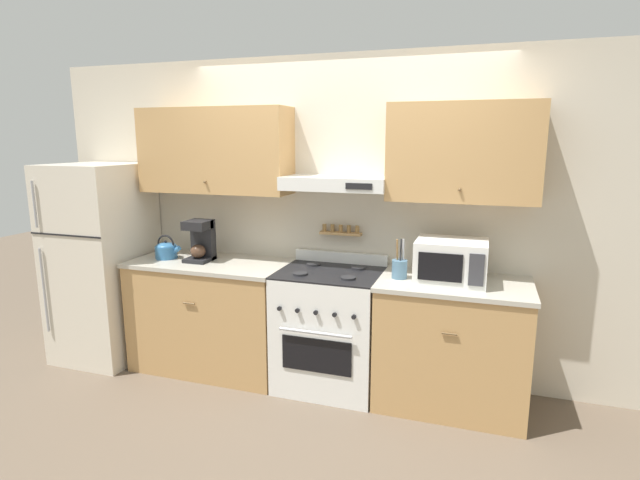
{
  "coord_description": "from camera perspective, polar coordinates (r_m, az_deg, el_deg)",
  "views": [
    {
      "loc": [
        1.08,
        -3.15,
        1.9
      ],
      "look_at": [
        -0.06,
        0.28,
        1.17
      ],
      "focal_mm": 28.0,
      "sensor_mm": 36.0,
      "label": 1
    }
  ],
  "objects": [
    {
      "name": "wall_back",
      "position": [
        3.97,
        1.73,
        4.92
      ],
      "size": [
        5.2,
        0.46,
        2.55
      ],
      "color": "beige",
      "rests_on": "ground_plane"
    },
    {
      "name": "tea_kettle",
      "position": [
        4.37,
        -17.15,
        -1.08
      ],
      "size": [
        0.23,
        0.18,
        0.2
      ],
      "color": "teal",
      "rests_on": "counter_left"
    },
    {
      "name": "counter_left",
      "position": [
        4.32,
        -12.2,
        -8.3
      ],
      "size": [
        1.29,
        0.67,
        0.92
      ],
      "color": "tan",
      "rests_on": "ground_plane"
    },
    {
      "name": "counter_right",
      "position": [
        3.78,
        14.78,
        -11.38
      ],
      "size": [
        1.06,
        0.67,
        0.92
      ],
      "color": "tan",
      "rests_on": "ground_plane"
    },
    {
      "name": "ground_plane",
      "position": [
        3.83,
        -0.48,
        -18.35
      ],
      "size": [
        16.0,
        16.0,
        0.0
      ],
      "primitive_type": "plane",
      "color": "brown"
    },
    {
      "name": "stove_range",
      "position": [
        3.92,
        1.11,
        -10.12
      ],
      "size": [
        0.77,
        0.68,
        1.01
      ],
      "color": "white",
      "rests_on": "ground_plane"
    },
    {
      "name": "coffee_maker",
      "position": [
        4.2,
        -13.49,
        -0.05
      ],
      "size": [
        0.19,
        0.22,
        0.34
      ],
      "color": "black",
      "rests_on": "counter_left"
    },
    {
      "name": "utensil_crock",
      "position": [
        3.62,
        9.07,
        -3.19
      ],
      "size": [
        0.11,
        0.11,
        0.29
      ],
      "color": "slate",
      "rests_on": "counter_right"
    },
    {
      "name": "microwave",
      "position": [
        3.58,
        14.75,
        -2.36
      ],
      "size": [
        0.48,
        0.39,
        0.3
      ],
      "color": "white",
      "rests_on": "counter_right"
    },
    {
      "name": "refrigerator",
      "position": [
        4.77,
        -23.58,
        -2.31
      ],
      "size": [
        0.7,
        0.78,
        1.7
      ],
      "color": "beige",
      "rests_on": "ground_plane"
    }
  ]
}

